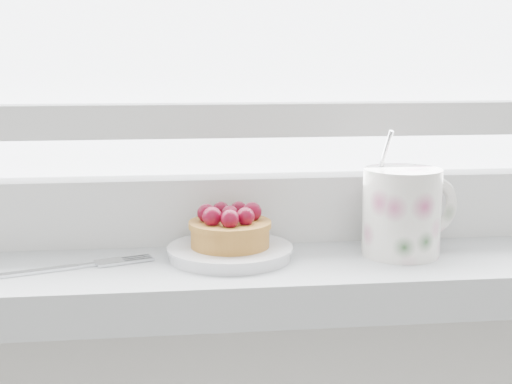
{
  "coord_description": "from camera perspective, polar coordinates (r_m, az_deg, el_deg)",
  "views": [
    {
      "loc": [
        -0.07,
        1.22,
        1.14
      ],
      "look_at": [
        0.01,
        1.88,
        1.01
      ],
      "focal_mm": 50.0,
      "sensor_mm": 36.0,
      "label": 1
    }
  ],
  "objects": [
    {
      "name": "floral_mug",
      "position": [
        0.72,
        11.75,
        -1.4
      ],
      "size": [
        0.12,
        0.1,
        0.13
      ],
      "color": "white",
      "rests_on": "windowsill"
    },
    {
      "name": "raspberry_tart",
      "position": [
        0.7,
        -2.1,
        -2.92
      ],
      "size": [
        0.08,
        0.08,
        0.04
      ],
      "color": "#935D20",
      "rests_on": "saucer"
    },
    {
      "name": "fork",
      "position": [
        0.69,
        -15.31,
        -5.9
      ],
      "size": [
        0.17,
        0.07,
        0.0
      ],
      "color": "silver",
      "rests_on": "windowsill"
    },
    {
      "name": "saucer",
      "position": [
        0.71,
        -2.08,
        -4.83
      ],
      "size": [
        0.12,
        0.12,
        0.01
      ],
      "primitive_type": "cylinder",
      "color": "silver",
      "rests_on": "windowsill"
    }
  ]
}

